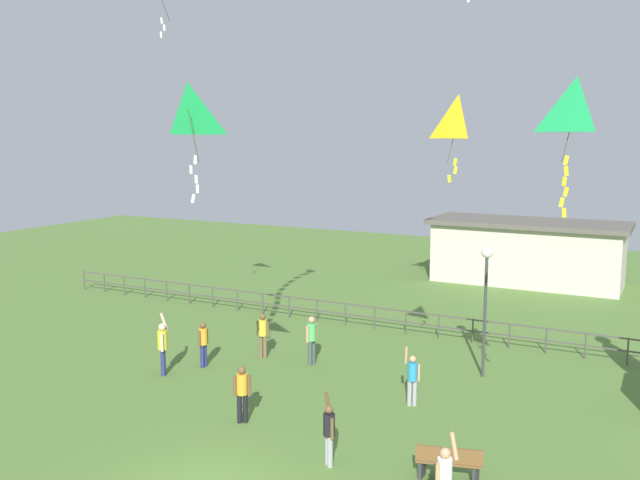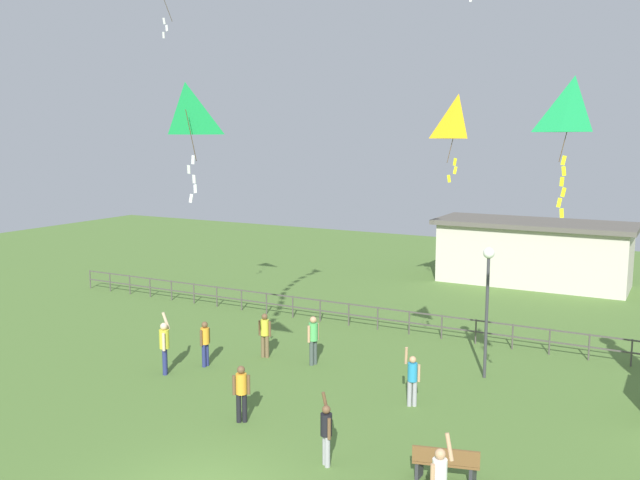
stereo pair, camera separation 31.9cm
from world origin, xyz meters
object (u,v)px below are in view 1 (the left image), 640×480
at_px(person_3, 242,390).
at_px(person_4, 329,430).
at_px(person_0, 163,345).
at_px(lamppost, 486,283).
at_px(person_7, 444,479).
at_px(kite_2, 458,120).
at_px(park_bench, 449,462).
at_px(kite_1, 575,111).
at_px(person_1, 312,337).
at_px(person_6, 203,341).
at_px(person_5, 263,333).
at_px(kite_0, 188,113).
at_px(person_2, 412,376).

xyz_separation_m(person_3, person_4, (3.22, -1.13, -0.04)).
bearing_deg(person_3, person_0, 155.82).
relative_size(lamppost, person_7, 2.25).
height_order(lamppost, person_4, lamppost).
relative_size(person_3, kite_2, 0.70).
xyz_separation_m(lamppost, person_3, (-4.89, -6.66, -2.21)).
relative_size(park_bench, kite_2, 0.68).
relative_size(person_0, kite_1, 0.70).
height_order(person_1, person_6, person_1).
height_order(person_0, person_5, person_0).
bearing_deg(kite_0, person_1, 97.28).
xyz_separation_m(person_0, person_4, (7.65, -3.12, -0.14)).
relative_size(kite_0, kite_2, 1.18).
height_order(person_2, person_7, person_7).
height_order(park_bench, person_2, person_2).
bearing_deg(kite_2, person_4, -110.69).
distance_m(person_5, kite_2, 10.48).
relative_size(lamppost, person_0, 2.10).
bearing_deg(person_5, person_0, -122.83).
distance_m(person_6, kite_0, 10.17).
bearing_deg(person_5, person_7, -39.38).
height_order(lamppost, kite_0, kite_0).
distance_m(person_3, person_7, 6.78).
bearing_deg(park_bench, person_7, -76.17).
bearing_deg(person_0, lamppost, 26.58).
bearing_deg(person_2, person_7, -64.12).
height_order(person_4, person_7, person_7).
relative_size(person_4, kite_0, 0.66).
relative_size(person_4, kite_1, 0.61).
height_order(person_1, kite_1, kite_1).
bearing_deg(kite_1, person_0, 173.18).
xyz_separation_m(person_1, person_5, (-1.89, -0.12, -0.06)).
bearing_deg(person_2, park_bench, -59.26).
bearing_deg(person_4, person_5, 132.93).
relative_size(person_5, person_6, 1.02).
height_order(person_2, person_6, person_2).
distance_m(lamppost, person_3, 8.55).
height_order(person_0, person_4, person_0).
distance_m(person_3, person_6, 4.95).
bearing_deg(person_0, person_4, -22.17).
distance_m(person_4, kite_2, 8.62).
bearing_deg(person_4, kite_2, 69.31).
bearing_deg(kite_0, person_4, 24.86).
height_order(kite_1, kite_2, kite_1).
distance_m(person_0, kite_2, 11.77).
relative_size(park_bench, person_4, 0.88).
xyz_separation_m(person_6, kite_0, (4.11, -5.68, 7.37)).
bearing_deg(person_6, kite_0, -54.15).
distance_m(park_bench, person_4, 2.84).
distance_m(person_2, person_4, 4.44).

